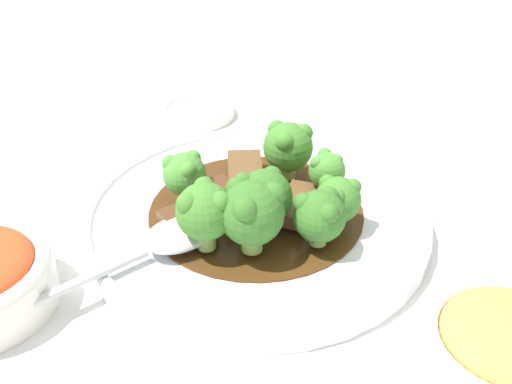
# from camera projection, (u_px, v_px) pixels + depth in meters

# --- Properties ---
(ground_plane) EXTENTS (4.00, 4.00, 0.00)m
(ground_plane) POSITION_uv_depth(u_px,v_px,m) (256.00, 224.00, 0.53)
(ground_plane) COLOR white
(main_plate) EXTENTS (0.30, 0.30, 0.02)m
(main_plate) POSITION_uv_depth(u_px,v_px,m) (256.00, 215.00, 0.52)
(main_plate) COLOR white
(main_plate) RESTS_ON ground_plane
(beef_strip_0) EXTENTS (0.04, 0.06, 0.02)m
(beef_strip_0) POSITION_uv_depth(u_px,v_px,m) (225.00, 198.00, 0.51)
(beef_strip_0) COLOR #56331E
(beef_strip_0) RESTS_ON main_plate
(beef_strip_1) EXTENTS (0.05, 0.06, 0.01)m
(beef_strip_1) POSITION_uv_depth(u_px,v_px,m) (296.00, 204.00, 0.51)
(beef_strip_1) COLOR brown
(beef_strip_1) RESTS_ON main_plate
(beef_strip_2) EXTENTS (0.06, 0.04, 0.01)m
(beef_strip_2) POSITION_uv_depth(u_px,v_px,m) (191.00, 213.00, 0.50)
(beef_strip_2) COLOR #56331E
(beef_strip_2) RESTS_ON main_plate
(beef_strip_3) EXTENTS (0.04, 0.07, 0.01)m
(beef_strip_3) POSITION_uv_depth(u_px,v_px,m) (248.00, 174.00, 0.55)
(beef_strip_3) COLOR brown
(beef_strip_3) RESTS_ON main_plate
(broccoli_floret_0) EXTENTS (0.05, 0.05, 0.06)m
(broccoli_floret_0) POSITION_uv_depth(u_px,v_px,m) (252.00, 212.00, 0.45)
(broccoli_floret_0) COLOR #8EB756
(broccoli_floret_0) RESTS_ON main_plate
(broccoli_floret_1) EXTENTS (0.04, 0.04, 0.05)m
(broccoli_floret_1) POSITION_uv_depth(u_px,v_px,m) (320.00, 215.00, 0.46)
(broccoli_floret_1) COLOR #7FA84C
(broccoli_floret_1) RESTS_ON main_plate
(broccoli_floret_2) EXTENTS (0.04, 0.04, 0.06)m
(broccoli_floret_2) POSITION_uv_depth(u_px,v_px,m) (205.00, 210.00, 0.45)
(broccoli_floret_2) COLOR #7FA84C
(broccoli_floret_2) RESTS_ON main_plate
(broccoli_floret_3) EXTENTS (0.04, 0.04, 0.04)m
(broccoli_floret_3) POSITION_uv_depth(u_px,v_px,m) (338.00, 199.00, 0.48)
(broccoli_floret_3) COLOR #7FA84C
(broccoli_floret_3) RESTS_ON main_plate
(broccoli_floret_4) EXTENTS (0.05, 0.05, 0.05)m
(broccoli_floret_4) POSITION_uv_depth(u_px,v_px,m) (261.00, 196.00, 0.47)
(broccoli_floret_4) COLOR #8EB756
(broccoli_floret_4) RESTS_ON main_plate
(broccoli_floret_5) EXTENTS (0.03, 0.03, 0.04)m
(broccoli_floret_5) POSITION_uv_depth(u_px,v_px,m) (326.00, 169.00, 0.51)
(broccoli_floret_5) COLOR #8EB756
(broccoli_floret_5) RESTS_ON main_plate
(broccoli_floret_6) EXTENTS (0.05, 0.05, 0.05)m
(broccoli_floret_6) POSITION_uv_depth(u_px,v_px,m) (288.00, 146.00, 0.54)
(broccoli_floret_6) COLOR #8EB756
(broccoli_floret_6) RESTS_ON main_plate
(broccoli_floret_7) EXTENTS (0.04, 0.04, 0.04)m
(broccoli_floret_7) POSITION_uv_depth(u_px,v_px,m) (184.00, 173.00, 0.51)
(broccoli_floret_7) COLOR #8EB756
(broccoli_floret_7) RESTS_ON main_plate
(serving_spoon) EXTENTS (0.23, 0.13, 0.01)m
(serving_spoon) POSITION_uv_depth(u_px,v_px,m) (159.00, 244.00, 0.46)
(serving_spoon) COLOR silver
(serving_spoon) RESTS_ON main_plate
(side_bowl_appetizer) EXTENTS (0.11, 0.11, 0.05)m
(side_bowl_appetizer) POSITION_uv_depth(u_px,v_px,m) (507.00, 350.00, 0.37)
(side_bowl_appetizer) COLOR white
(side_bowl_appetizer) RESTS_ON ground_plane
(sauce_dish) EXTENTS (0.08, 0.08, 0.01)m
(sauce_dish) POSITION_uv_depth(u_px,v_px,m) (199.00, 111.00, 0.70)
(sauce_dish) COLOR white
(sauce_dish) RESTS_ON ground_plane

